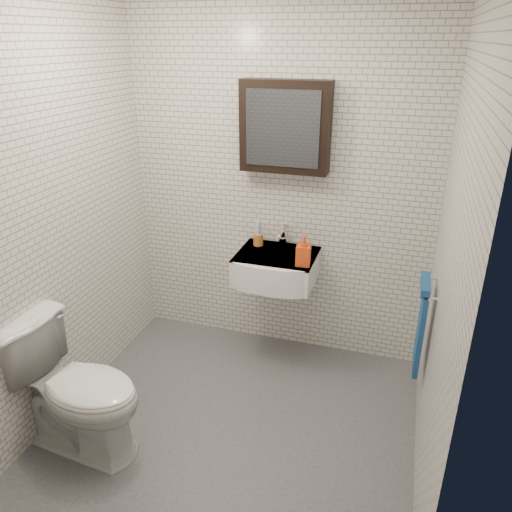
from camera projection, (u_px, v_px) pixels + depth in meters
The scene contains 9 objects.
ground at pixel (235, 420), 3.18m from camera, with size 2.20×2.00×0.01m, color #47494E.
room_shell at pixel (230, 201), 2.59m from camera, with size 2.22×2.02×2.51m.
washbasin at pixel (275, 268), 3.50m from camera, with size 0.55×0.50×0.20m.
faucet at pixel (283, 237), 3.61m from camera, with size 0.06×0.20×0.15m.
mirror_cabinet at pixel (285, 127), 3.29m from camera, with size 0.60×0.15×0.60m.
towel_rail at pixel (422, 322), 2.91m from camera, with size 0.09×0.30×0.58m.
toothbrush_cup at pixel (258, 239), 3.63m from camera, with size 0.08×0.08×0.19m.
soap_bottle at pixel (304, 250), 3.29m from camera, with size 0.09×0.10×0.21m, color orange.
toilet at pixel (76, 388), 2.84m from camera, with size 0.46×0.81×0.82m, color white.
Camera 1 is at (0.88, -2.33, 2.25)m, focal length 35.00 mm.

